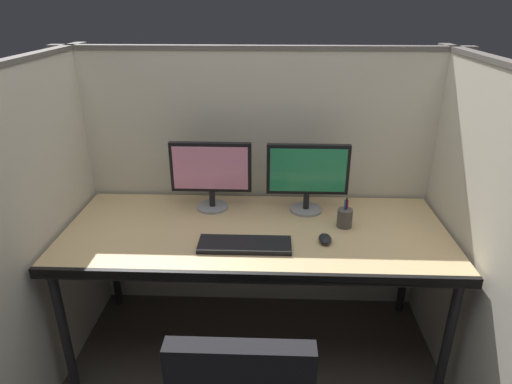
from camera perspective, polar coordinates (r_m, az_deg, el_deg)
The scene contains 9 objects.
cubicle_partition_rear at distance 2.60m, azimuth 0.34°, elevation 0.86°, with size 2.21×0.06×1.57m.
cubicle_partition_left at distance 2.36m, azimuth -25.13°, elevation -3.99°, with size 0.06×1.41×1.57m.
cubicle_partition_right at distance 2.30m, azimuth 25.61°, elevation -4.88°, with size 0.06×1.41×1.57m.
desk at distance 2.23m, azimuth -0.06°, elevation -6.05°, with size 1.90×0.80×0.74m.
monitor_left at distance 2.36m, azimuth -5.82°, elevation 2.67°, with size 0.43×0.17×0.37m.
monitor_right at distance 2.33m, azimuth 6.66°, elevation 2.37°, with size 0.43×0.17×0.37m.
keyboard_main at distance 2.06m, azimuth -1.46°, elevation -6.79°, with size 0.43×0.15×0.02m, color black.
computer_mouse at distance 2.12m, azimuth 8.88°, elevation -5.98°, with size 0.06×0.10×0.04m.
pen_cup at distance 2.26m, azimuth 11.35°, elevation -3.28°, with size 0.08×0.08×0.16m.
Camera 1 is at (0.08, -1.65, 1.80)m, focal length 31.08 mm.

